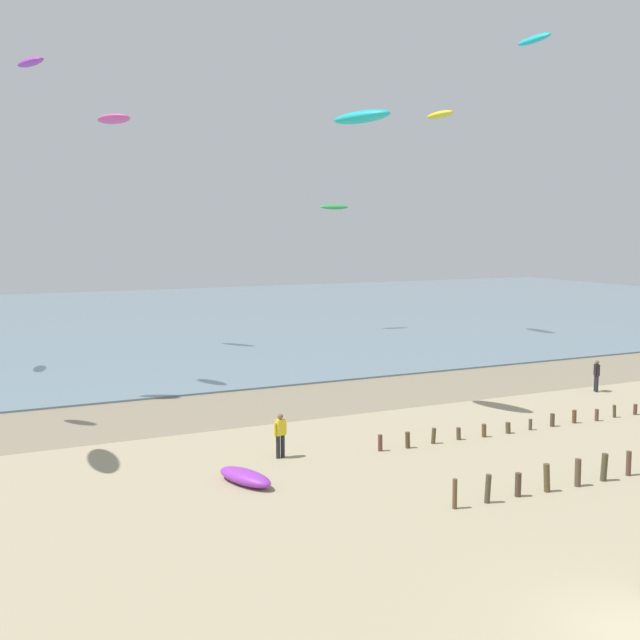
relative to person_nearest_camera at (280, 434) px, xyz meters
The scene contains 13 objects.
wet_sand_strip 8.75m from the person_nearest_camera, 75.93° to the left, with size 120.00×7.22×0.01m, color gray.
sea 47.11m from the person_nearest_camera, 87.43° to the left, with size 160.00×70.00×0.10m, color slate.
groyne_mid 11.56m from the person_nearest_camera, 38.86° to the right, with size 12.47×0.36×0.97m.
groyne_far 11.16m from the person_nearest_camera, ahead, with size 15.19×0.35×0.66m.
person_nearest_camera is the anchor object (origin of this frame).
person_by_waterline 20.12m from the person_nearest_camera, 10.70° to the left, with size 0.36×0.52×1.71m.
grounded_kite 3.25m from the person_nearest_camera, 134.68° to the right, with size 2.45×0.88×0.49m, color purple.
kite_aloft_0 24.34m from the person_nearest_camera, 112.03° to the left, with size 2.45×0.78×0.39m, color purple.
kite_aloft_1 33.09m from the person_nearest_camera, 90.72° to the left, with size 3.02×0.97×0.48m, color #E54C99.
kite_aloft_2 14.95m from the person_nearest_camera, 39.13° to the left, with size 3.45×1.10×0.55m, color #19B2B7.
kite_aloft_3 33.74m from the person_nearest_camera, 30.55° to the left, with size 2.96×0.95×0.47m, color #19B2B7.
kite_aloft_6 37.85m from the person_nearest_camera, 60.39° to the left, with size 2.49×0.80×0.40m, color green.
kite_aloft_8 39.50m from the person_nearest_camera, 46.59° to the left, with size 3.44×1.10×0.55m, color yellow.
Camera 1 is at (-12.80, -10.81, 8.60)m, focal length 42.76 mm.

